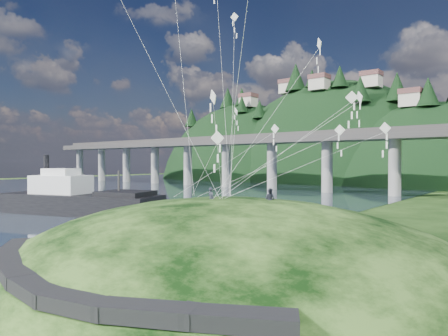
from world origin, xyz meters
The scene contains 10 objects.
ground centered at (0.00, 0.00, 0.00)m, with size 320.00×320.00×0.00m, color black.
water centered at (-72.00, 30.00, 0.01)m, with size 240.00×240.00×0.00m, color #28364A.
grass_hill centered at (8.00, 2.00, -1.50)m, with size 36.00×32.00×13.00m.
footpath centered at (7.46, -9.74, 2.08)m, with size 22.29×5.84×0.83m.
bridge centered at (-26.46, 70.07, 9.70)m, with size 160.00×11.00×15.00m.
far_ridge centered at (-43.58, 122.17, -7.44)m, with size 153.00×70.00×94.50m.
work_barge centered at (-27.32, 11.27, 2.12)m, with size 25.07×13.96×8.48m.
wooden_dock centered at (-9.67, 7.13, 0.48)m, with size 14.83×8.20×1.08m.
kite_flyers centered at (8.76, 3.14, 5.71)m, with size 4.03×2.89×1.58m.
kite_swarm centered at (8.50, 5.14, 14.99)m, with size 17.78×16.05×20.49m.
Camera 1 is at (24.73, -19.34, 7.57)m, focal length 32.00 mm.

